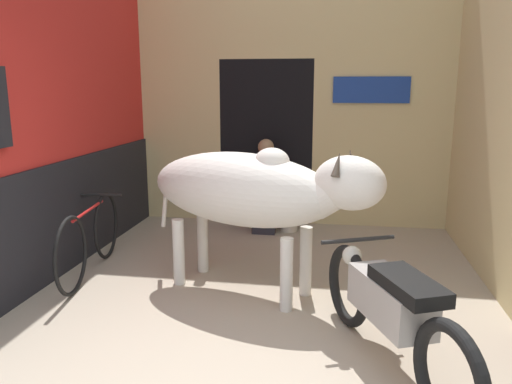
{
  "coord_description": "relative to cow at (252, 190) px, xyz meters",
  "views": [
    {
      "loc": [
        0.64,
        -2.51,
        1.86
      ],
      "look_at": [
        -0.09,
        1.87,
        0.91
      ],
      "focal_mm": 35.0,
      "sensor_mm": 36.0,
      "label": 1
    }
  ],
  "objects": [
    {
      "name": "wall_left_shopfront",
      "position": [
        -2.06,
        0.33,
        0.99
      ],
      "size": [
        0.25,
        4.16,
        4.03
      ],
      "color": "red",
      "rests_on": "ground_plane"
    },
    {
      "name": "wall_back_with_doorway",
      "position": [
        -0.03,
        2.69,
        0.69
      ],
      "size": [
        4.14,
        0.93,
        4.03
      ],
      "color": "#D1BC84",
      "rests_on": "ground_plane"
    },
    {
      "name": "cow",
      "position": [
        0.0,
        0.0,
        0.0
      ],
      "size": [
        2.28,
        1.31,
        1.38
      ],
      "color": "silver",
      "rests_on": "ground_plane"
    },
    {
      "name": "motorcycle_near",
      "position": [
        1.11,
        -1.1,
        -0.53
      ],
      "size": [
        0.9,
        1.81,
        0.76
      ],
      "color": "black",
      "rests_on": "ground_plane"
    },
    {
      "name": "bicycle",
      "position": [
        -1.67,
        0.18,
        -0.58
      ],
      "size": [
        0.44,
        1.71,
        0.74
      ],
      "color": "black",
      "rests_on": "ground_plane"
    },
    {
      "name": "shopkeeper_seated",
      "position": [
        -0.17,
        1.96,
        -0.33
      ],
      "size": [
        0.42,
        0.33,
        1.2
      ],
      "color": "#282833",
      "rests_on": "ground_plane"
    },
    {
      "name": "plastic_stool",
      "position": [
        0.14,
        2.02,
        -0.73
      ],
      "size": [
        0.32,
        0.32,
        0.42
      ],
      "color": "beige",
      "rests_on": "ground_plane"
    }
  ]
}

